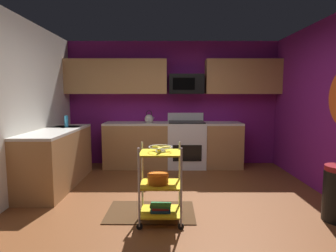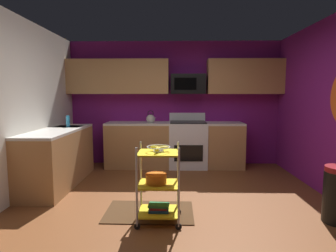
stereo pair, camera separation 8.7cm
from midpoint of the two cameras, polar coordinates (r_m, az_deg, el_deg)
floor at (r=3.87m, az=0.77°, el=-16.42°), size 4.40×4.80×0.04m
wall_back at (r=6.00m, az=0.44°, el=4.65°), size 4.52×0.06×2.60m
wall_left at (r=4.18m, az=-31.48°, el=3.00°), size 0.06×4.80×2.60m
counter_run at (r=5.33m, az=-7.78°, el=-4.68°), size 3.59×2.43×0.92m
oven_range at (r=5.77m, az=3.20°, el=-3.65°), size 0.76×0.65×1.10m
upper_cabinets at (r=5.81m, az=-0.15°, el=10.02°), size 4.40×0.33×0.70m
microwave at (r=5.79m, az=3.21°, el=8.54°), size 0.70×0.39×0.40m
rolling_cart at (r=3.29m, az=-2.41°, el=-11.80°), size 0.53×0.42×0.91m
fruit_bowl at (r=3.18m, az=-2.44°, el=-4.52°), size 0.27×0.27×0.07m
mixing_bowl_large at (r=3.27m, az=-2.93°, el=-10.67°), size 0.25×0.25×0.11m
book_stack at (r=3.39m, az=-2.38°, el=-16.35°), size 0.25×0.17×0.08m
kettle at (r=5.70m, az=-4.42°, el=1.49°), size 0.21×0.18×0.26m
dish_soap_bottle at (r=5.16m, az=-20.61°, el=0.86°), size 0.06×0.06×0.20m
floor_rug at (r=3.69m, az=-4.36°, el=-17.12°), size 1.11×0.71×0.01m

